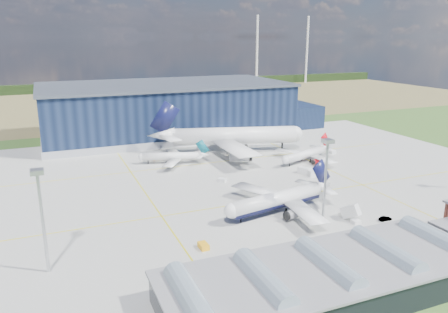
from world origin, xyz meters
TOP-DOWN VIEW (x-y plane):
  - ground at (0.00, 0.00)m, footprint 600.00×600.00m
  - apron at (0.00, 10.00)m, footprint 220.00×160.00m
  - farmland at (0.00, 220.00)m, footprint 600.00×220.00m
  - treeline at (0.00, 300.00)m, footprint 600.00×8.00m
  - hangar at (2.81, 94.80)m, footprint 145.00×62.00m
  - glass_concourse at (-6.45, -60.00)m, footprint 78.00×23.00m
  - light_mast_west at (-60.00, -30.00)m, footprint 2.60×2.60m
  - light_mast_center at (10.00, -30.00)m, footprint 2.60×2.60m
  - airliner_navy at (1.00, -20.10)m, footprint 46.02×45.34m
  - airliner_red at (37.17, 21.54)m, footprint 38.81×38.42m
  - airliner_widebody at (17.81, 47.47)m, footprint 83.65×82.64m
  - airliner_regional at (-13.08, 40.00)m, footprint 36.24×35.85m
  - gse_tug_a at (-25.69, -32.70)m, footprint 2.07×3.31m
  - gse_van_a at (30.78, 4.42)m, footprint 5.33×2.65m
  - gse_cart_a at (55.58, 28.77)m, footprint 2.20×3.27m
  - gse_van_b at (28.80, 8.22)m, footprint 4.38×5.68m
  - gse_tug_c at (-18.05, 48.03)m, footprint 2.88×3.72m
  - gse_cart_b at (-2.72, 11.54)m, footprint 3.32×3.47m
  - airstair at (17.30, -32.28)m, footprint 3.59×5.41m
  - car_b at (25.91, -36.41)m, footprint 3.73×1.36m

SIDE VIEW (x-z plane):
  - ground at x=0.00m, z-range 0.00..0.00m
  - farmland at x=0.00m, z-range -0.01..0.01m
  - apron at x=0.00m, z-range -0.01..0.07m
  - car_b at x=25.91m, z-range 0.00..1.22m
  - gse_cart_b at x=-2.72m, z-range 0.00..1.26m
  - gse_tug_a at x=-25.69m, z-range 0.00..1.36m
  - gse_cart_a at x=55.58m, z-range 0.00..1.40m
  - gse_tug_c at x=-18.05m, z-range 0.00..1.43m
  - gse_van_a at x=30.78m, z-range 0.00..2.26m
  - gse_van_b at x=28.80m, z-range 0.00..2.37m
  - airstair at x=17.30m, z-range 0.00..3.22m
  - glass_concourse at x=-6.45m, z-range -0.61..7.99m
  - treeline at x=0.00m, z-range 0.00..8.00m
  - airliner_regional at x=-13.08m, z-range 0.00..9.36m
  - airliner_red at x=37.17m, z-range 0.00..9.95m
  - airliner_navy at x=1.00m, z-range 0.00..12.89m
  - airliner_widebody at x=17.81m, z-range 0.00..22.16m
  - hangar at x=2.81m, z-range -1.43..24.67m
  - light_mast_west at x=-60.00m, z-range 3.93..26.93m
  - light_mast_center at x=10.00m, z-range 3.93..26.93m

